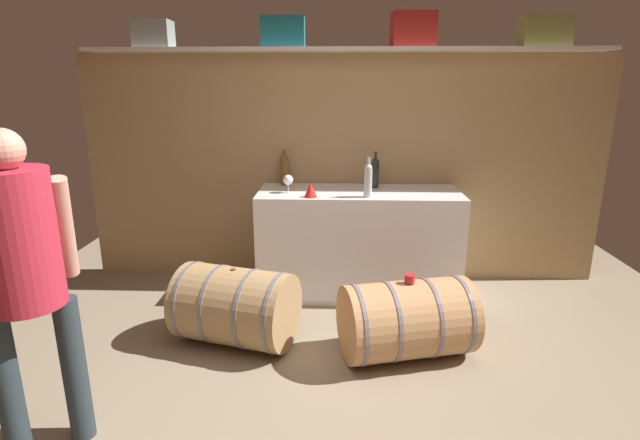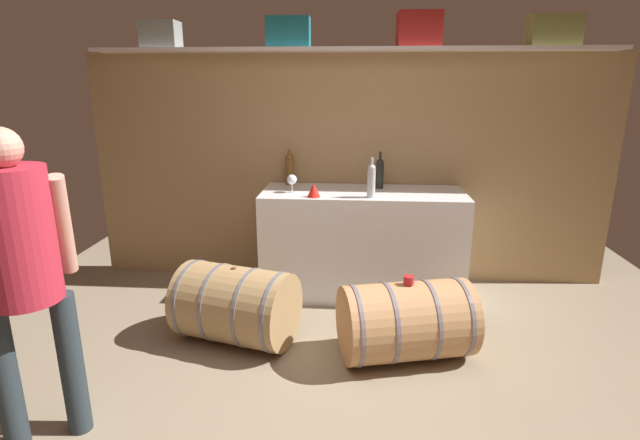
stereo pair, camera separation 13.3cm
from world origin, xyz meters
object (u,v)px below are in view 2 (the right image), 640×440
object	(u,v)px
wine_bottle_clear	(371,180)
red_funnel	(314,190)
wine_barrel_far	(236,305)
toolcase_red	(419,29)
toolcase_teal	(288,32)
wine_bottle_amber	(290,169)
work_cabinet	(362,243)
wine_glass	(292,180)
winemaker_pouring	(20,260)
tasting_cup	(409,280)
toolcase_grey	(161,35)
wine_barrel_near	(406,321)
toolcase_olive	(554,31)
wine_bottle_dark	(380,173)

from	to	relation	value
wine_bottle_clear	red_funnel	xyz separation A→B (m)	(-0.48, -0.02, -0.09)
wine_barrel_far	toolcase_red	bearing A→B (deg)	57.61
toolcase_red	wine_bottle_clear	size ratio (longest dim) A/B	1.08
toolcase_teal	wine_bottle_amber	bearing A→B (deg)	179.76
work_cabinet	red_funnel	world-z (taller)	red_funnel
wine_glass	winemaker_pouring	distance (m)	2.28
wine_bottle_amber	tasting_cup	world-z (taller)	wine_bottle_amber
toolcase_grey	winemaker_pouring	distance (m)	2.65
wine_barrel_near	tasting_cup	bearing A→B (deg)	-14.26
work_cabinet	winemaker_pouring	size ratio (longest dim) A/B	1.05
toolcase_teal	wine_barrel_near	world-z (taller)	toolcase_teal
winemaker_pouring	wine_barrel_near	bearing A→B (deg)	-4.81
toolcase_olive	wine_barrel_far	bearing A→B (deg)	-158.10
wine_bottle_dark	wine_barrel_far	bearing A→B (deg)	-133.85
wine_bottle_amber	winemaker_pouring	size ratio (longest dim) A/B	0.19
wine_glass	wine_bottle_amber	bearing A→B (deg)	101.21
toolcase_red	wine_bottle_dark	size ratio (longest dim) A/B	1.09
toolcase_grey	toolcase_olive	size ratio (longest dim) A/B	0.75
wine_barrel_near	wine_barrel_far	size ratio (longest dim) A/B	1.04
red_funnel	tasting_cup	bearing A→B (deg)	-49.96
work_cabinet	toolcase_grey	bearing A→B (deg)	172.18
winemaker_pouring	toolcase_grey	bearing A→B (deg)	61.82
toolcase_olive	wine_bottle_clear	xyz separation A→B (m)	(-1.49, -0.47, -1.20)
toolcase_teal	red_funnel	distance (m)	1.40
wine_glass	wine_bottle_clear	bearing A→B (deg)	-11.63
toolcase_grey	wine_bottle_amber	size ratio (longest dim) A/B	0.96
work_cabinet	wine_barrel_far	world-z (taller)	work_cabinet
red_funnel	wine_bottle_amber	bearing A→B (deg)	118.80
wine_bottle_amber	winemaker_pouring	bearing A→B (deg)	-113.85
red_funnel	wine_barrel_far	distance (m)	1.15
toolcase_teal	toolcase_red	world-z (taller)	toolcase_red
wine_barrel_far	winemaker_pouring	world-z (taller)	winemaker_pouring
red_funnel	wine_barrel_far	bearing A→B (deg)	-125.35
wine_bottle_clear	winemaker_pouring	xyz separation A→B (m)	(-1.78, -1.86, -0.06)
toolcase_red	winemaker_pouring	distance (m)	3.43
work_cabinet	wine_bottle_amber	distance (m)	0.97
winemaker_pouring	wine_bottle_clear	bearing A→B (deg)	15.72
wine_bottle_clear	winemaker_pouring	world-z (taller)	winemaker_pouring
wine_bottle_clear	wine_barrel_near	bearing A→B (deg)	-74.51
work_cabinet	wine_glass	distance (m)	0.86
red_funnel	toolcase_grey	bearing A→B (deg)	160.61
wine_bottle_clear	tasting_cup	xyz separation A→B (m)	(0.25, -0.88, -0.51)
work_cabinet	wine_bottle_clear	world-z (taller)	wine_bottle_clear
red_funnel	wine_bottle_clear	bearing A→B (deg)	2.08
wine_bottle_clear	red_funnel	size ratio (longest dim) A/B	2.82
tasting_cup	wine_bottle_amber	bearing A→B (deg)	126.32
toolcase_teal	wine_barrel_far	world-z (taller)	toolcase_teal
toolcase_grey	red_funnel	xyz separation A→B (m)	(1.40, -0.49, -1.27)
wine_bottle_clear	wine_barrel_far	distance (m)	1.49
toolcase_teal	wine_barrel_near	size ratio (longest dim) A/B	0.37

